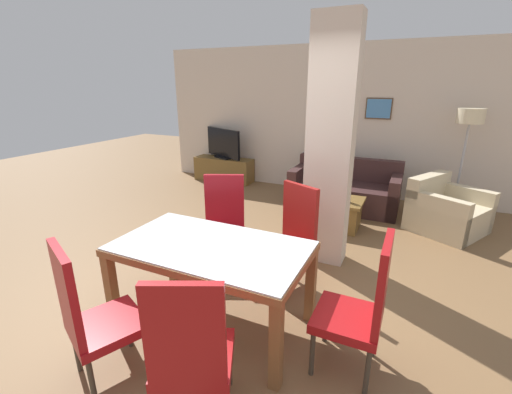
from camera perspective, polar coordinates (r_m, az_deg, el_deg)
The scene contains 16 objects.
ground_plane at distance 3.26m, azimuth -6.97°, elevation -19.94°, with size 18.00×18.00×0.00m, color brown.
back_wall at distance 6.67m, azimuth 13.17°, elevation 12.23°, with size 7.20×0.09×2.70m.
divider_pillar at distance 3.87m, azimuth 12.25°, elevation 8.12°, with size 0.49×0.29×2.70m.
dining_table at distance 2.92m, azimuth -7.43°, elevation -10.66°, with size 1.60×0.90×0.76m.
dining_chair_far_right at distance 3.49m, azimuth 5.93°, elevation -6.46°, with size 0.61×0.61×1.07m.
dining_chair_head_right at distance 2.59m, azimuth 17.27°, elevation -16.87°, with size 0.46×0.46×1.07m.
dining_chair_far_left at distance 3.81m, azimuth -5.36°, elevation -4.25°, with size 0.61×0.61×1.07m.
dining_chair_near_right at distance 2.19m, azimuth -10.79°, elevation -23.81°, with size 0.61×0.61×1.07m.
dining_chair_near_left at distance 2.65m, azimuth -25.82°, elevation -17.19°, with size 0.61×0.61×1.07m.
sofa at distance 6.00m, azimuth 14.52°, elevation 1.03°, with size 1.76×0.85×0.80m.
armchair at distance 5.57m, azimuth 29.07°, elevation -2.23°, with size 1.18×1.19×0.76m.
coffee_table at distance 5.12m, azimuth 13.87°, elevation -2.64°, with size 0.61×0.58×0.43m.
bottle at distance 4.94m, azimuth 15.04°, elevation 0.36°, with size 0.08×0.08×0.27m.
tv_stand at distance 7.43m, azimuth -5.37°, elevation 4.60°, with size 1.28×0.40×0.50m.
tv_screen at distance 7.32m, azimuth -5.49°, elevation 8.80°, with size 1.01×0.50×0.62m.
floor_lamp at distance 6.10m, azimuth 31.95°, elevation 10.06°, with size 0.38×0.38×1.67m.
Camera 1 is at (1.42, -2.13, 2.01)m, focal length 24.00 mm.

